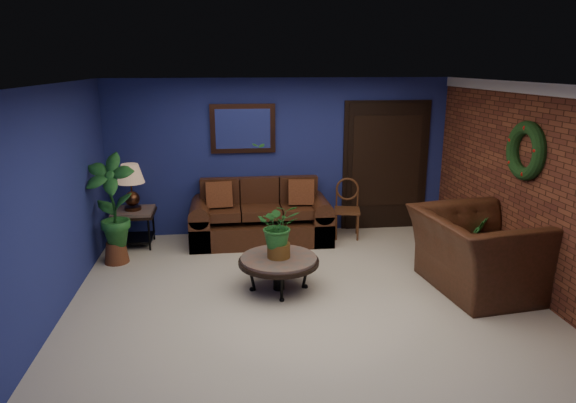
{
  "coord_description": "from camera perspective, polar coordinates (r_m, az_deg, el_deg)",
  "views": [
    {
      "loc": [
        -0.89,
        -5.64,
        2.72
      ],
      "look_at": [
        -0.12,
        0.55,
        1.03
      ],
      "focal_mm": 32.0,
      "sensor_mm": 36.0,
      "label": 1
    }
  ],
  "objects": [
    {
      "name": "floor",
      "position": [
        6.32,
        1.73,
        -10.32
      ],
      "size": [
        5.5,
        5.5,
        0.0
      ],
      "primitive_type": "plane",
      "color": "beige",
      "rests_on": "ground"
    },
    {
      "name": "wall_back",
      "position": [
        8.32,
        -0.83,
        4.97
      ],
      "size": [
        5.5,
        0.04,
        2.5
      ],
      "primitive_type": "cube",
      "color": "navy",
      "rests_on": "ground"
    },
    {
      "name": "wall_left",
      "position": [
        6.12,
        -24.55,
        -0.14
      ],
      "size": [
        0.04,
        5.0,
        2.5
      ],
      "primitive_type": "cube",
      "color": "navy",
      "rests_on": "ground"
    },
    {
      "name": "wall_right_brick",
      "position": [
        6.87,
        25.14,
        1.35
      ],
      "size": [
        0.04,
        5.0,
        2.5
      ],
      "primitive_type": "cube",
      "color": "brown",
      "rests_on": "ground"
    },
    {
      "name": "ceiling",
      "position": [
        5.71,
        1.93,
        12.95
      ],
      "size": [
        5.5,
        5.0,
        0.02
      ],
      "primitive_type": "cube",
      "color": "white",
      "rests_on": "wall_back"
    },
    {
      "name": "crown_molding",
      "position": [
        6.7,
        26.06,
        11.19
      ],
      "size": [
        0.03,
        5.0,
        0.14
      ],
      "primitive_type": "cube",
      "color": "white",
      "rests_on": "wall_right_brick"
    },
    {
      "name": "wall_mirror",
      "position": [
        8.17,
        -5.04,
        8.06
      ],
      "size": [
        1.02,
        0.06,
        0.77
      ],
      "primitive_type": "cube",
      "color": "#412314",
      "rests_on": "wall_back"
    },
    {
      "name": "closet_door",
      "position": [
        8.69,
        10.78,
        3.8
      ],
      "size": [
        1.44,
        0.06,
        2.18
      ],
      "primitive_type": "cube",
      "color": "black",
      "rests_on": "wall_back"
    },
    {
      "name": "wreath",
      "position": [
        6.8,
        24.91,
        5.13
      ],
      "size": [
        0.16,
        0.72,
        0.72
      ],
      "primitive_type": "torus",
      "rotation": [
        0.0,
        1.57,
        0.0
      ],
      "color": "black",
      "rests_on": "wall_right_brick"
    },
    {
      "name": "sofa",
      "position": [
        8.1,
        -3.08,
        -2.1
      ],
      "size": [
        2.17,
        0.94,
        0.98
      ],
      "color": "#421E13",
      "rests_on": "ground"
    },
    {
      "name": "coffee_table",
      "position": [
        6.32,
        -1.04,
        -6.68
      ],
      "size": [
        0.99,
        0.99,
        0.42
      ],
      "rotation": [
        0.0,
        0.0,
        -0.02
      ],
      "color": "#514C47",
      "rests_on": "ground"
    },
    {
      "name": "end_table",
      "position": [
        8.14,
        -16.76,
        -1.79
      ],
      "size": [
        0.62,
        0.62,
        0.57
      ],
      "color": "#514C47",
      "rests_on": "ground"
    },
    {
      "name": "table_lamp",
      "position": [
        8.0,
        -17.07,
        2.14
      ],
      "size": [
        0.41,
        0.41,
        0.68
      ],
      "color": "#412314",
      "rests_on": "end_table"
    },
    {
      "name": "side_chair",
      "position": [
        8.28,
        6.59,
        -0.28
      ],
      "size": [
        0.47,
        0.47,
        0.94
      ],
      "rotation": [
        0.0,
        0.0,
        -0.2
      ],
      "color": "#592F19",
      "rests_on": "ground"
    },
    {
      "name": "armchair",
      "position": [
        6.71,
        20.41,
        -5.3
      ],
      "size": [
        1.46,
        1.63,
        0.97
      ],
      "primitive_type": "imported",
      "rotation": [
        0.0,
        0.0,
        1.69
      ],
      "color": "#421E13",
      "rests_on": "ground"
    },
    {
      "name": "coffee_plant",
      "position": [
        6.17,
        -1.06,
        -2.93
      ],
      "size": [
        0.51,
        0.44,
        0.69
      ],
      "color": "brown",
      "rests_on": "coffee_table"
    },
    {
      "name": "floor_plant",
      "position": [
        7.25,
        19.98,
        -4.47
      ],
      "size": [
        0.4,
        0.35,
        0.78
      ],
      "color": "brown",
      "rests_on": "ground"
    },
    {
      "name": "tall_plant",
      "position": [
        7.42,
        -18.97,
        -0.39
      ],
      "size": [
        0.77,
        0.62,
        1.54
      ],
      "color": "brown",
      "rests_on": "ground"
    }
  ]
}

